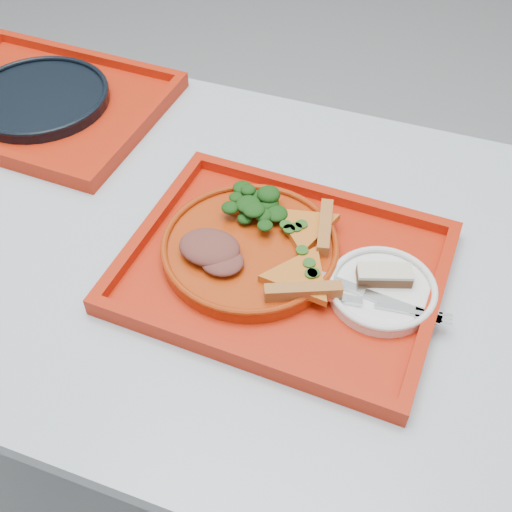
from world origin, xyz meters
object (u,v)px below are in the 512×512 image
tray_main (283,271)px  navy_plate (40,99)px  dinner_plate (250,249)px  tray_far (41,105)px  dessert_bar (384,275)px

tray_main → navy_plate: navy_plate is taller
dinner_plate → navy_plate: bearing=155.8°
tray_main → tray_far: same height
tray_far → dessert_bar: dessert_bar is taller
dinner_plate → dessert_bar: 0.20m
navy_plate → tray_main: bearing=-22.9°
tray_far → dinner_plate: 0.56m
tray_main → dessert_bar: dessert_bar is taller
dinner_plate → navy_plate: size_ratio=1.00×
tray_far → navy_plate: navy_plate is taller
tray_far → navy_plate: bearing=-177.5°
tray_main → dinner_plate: (-0.05, 0.01, 0.02)m
tray_far → dinner_plate: dinner_plate is taller
dinner_plate → navy_plate: 0.56m
dinner_plate → navy_plate: (-0.51, 0.23, -0.00)m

